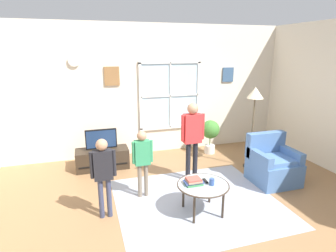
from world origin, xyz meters
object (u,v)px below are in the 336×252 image
Objects in this scene: coffee_table at (203,186)px; tv_stand at (102,159)px; person_red_shirt at (192,133)px; book_stack at (193,181)px; person_green_shirt at (142,156)px; potted_plant_by_window at (210,132)px; remote_near_books at (205,181)px; television at (101,139)px; armchair at (272,165)px; cup at (212,182)px; person_black_shirt at (103,169)px; floor_lamp at (255,101)px.

tv_stand is at bearing 121.99° from coffee_table.
book_stack is at bearing -110.24° from person_red_shirt.
person_green_shirt reaches higher than potted_plant_by_window.
book_stack is 0.93m from person_green_shirt.
person_red_shirt is (0.17, 0.98, 0.45)m from remote_near_books.
person_red_shirt is (1.54, -1.03, 0.29)m from television.
person_green_shirt is (0.56, -1.36, 0.08)m from television.
cup is (-1.52, -0.62, 0.18)m from armchair.
book_stack is at bearing -60.06° from tv_stand.
tv_stand is at bearing 87.37° from person_black_shirt.
remote_near_books is 0.08× the size of floor_lamp.
potted_plant_by_window is (2.55, 1.94, -0.23)m from person_black_shirt.
remote_near_books is at bearing -142.44° from floor_lamp.
book_stack is at bearing 156.39° from cup.
person_green_shirt is (-0.98, -0.33, -0.21)m from person_red_shirt.
cup is at bearing -114.69° from potted_plant_by_window.
television is 0.52× the size of person_black_shirt.
person_black_shirt reaches higher than remote_near_books.
person_green_shirt is 2.45m from potted_plant_by_window.
coffee_table is at bearing -58.01° from tv_stand.
cup is 0.09× the size of person_green_shirt.
cup is 0.07× the size of person_red_shirt.
person_black_shirt is (-0.08, -1.78, 0.12)m from television.
person_black_shirt reaches higher than tv_stand.
floor_lamp is at bearing 34.79° from book_stack.
armchair is 1.13× the size of coffee_table.
armchair is 0.77× the size of person_green_shirt.
remote_near_books is at bearing -99.75° from person_red_shirt.
floor_lamp reaches higher than tv_stand.
television is at bearing 122.03° from coffee_table.
person_black_shirt is at bearing -92.64° from television.
tv_stand is 1.87m from person_black_shirt.
book_stack is at bearing -145.21° from floor_lamp.
remote_near_books is (-1.56, -0.49, 0.14)m from armchair.
television is 4.40× the size of remote_near_books.
floor_lamp reaches higher than person_red_shirt.
remote_near_books is at bearing -116.85° from potted_plant_by_window.
remote_near_books is 0.12× the size of person_black_shirt.
remote_near_books is at bearing 46.46° from coffee_table.
cup is at bearing -138.76° from floor_lamp.
remote_near_books is 0.18× the size of potted_plant_by_window.
television is 2.48m from potted_plant_by_window.
potted_plant_by_window is (1.30, 2.19, 0.01)m from book_stack.
television reaches higher than tv_stand.
coffee_table is at bearing -160.79° from armchair.
person_black_shirt is at bearing -155.13° from person_red_shirt.
person_red_shirt reaches higher than person_green_shirt.
person_red_shirt is at bearing 80.25° from remote_near_books.
remote_near_books is (1.37, -2.01, 0.27)m from tv_stand.
person_red_shirt is at bearing -127.99° from potted_plant_by_window.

